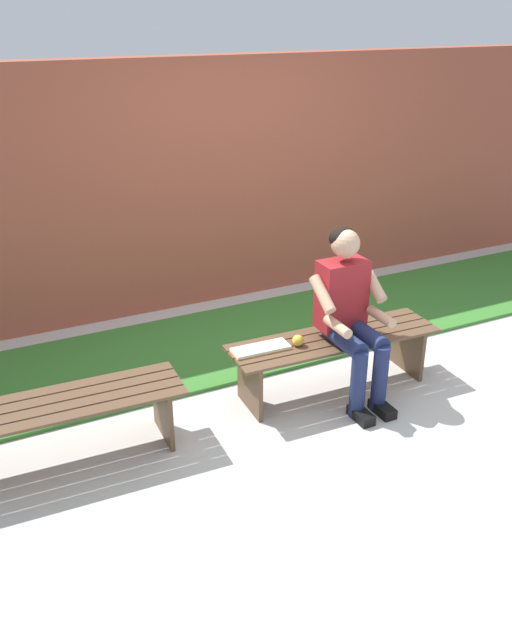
{
  "coord_description": "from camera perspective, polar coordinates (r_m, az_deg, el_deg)",
  "views": [
    {
      "loc": [
        2.36,
        3.54,
        2.59
      ],
      "look_at": [
        0.7,
        0.15,
        0.78
      ],
      "focal_mm": 36.82,
      "sensor_mm": 36.0,
      "label": 1
    }
  ],
  "objects": [
    {
      "name": "ground_plane",
      "position": [
        3.88,
        1.57,
        -16.61
      ],
      "size": [
        10.0,
        7.0,
        0.04
      ],
      "primitive_type": "cube",
      "color": "beige"
    },
    {
      "name": "grass_strip",
      "position": [
        5.39,
        -8.29,
        -3.18
      ],
      "size": [
        9.0,
        1.28,
        0.03
      ],
      "primitive_type": "cube",
      "color": "#387A2D",
      "rests_on": "ground"
    },
    {
      "name": "brick_wall",
      "position": [
        6.04,
        -7.45,
        11.24
      ],
      "size": [
        9.5,
        0.24,
        2.22
      ],
      "primitive_type": "cube",
      "color": "#9E4C38",
      "rests_on": "ground"
    },
    {
      "name": "bench_near",
      "position": [
        4.81,
        6.76,
        -2.6
      ],
      "size": [
        1.59,
        0.49,
        0.43
      ],
      "rotation": [
        0.0,
        0.0,
        -0.04
      ],
      "color": "brown",
      "rests_on": "ground"
    },
    {
      "name": "bench_far",
      "position": [
        4.21,
        -17.29,
        -8.16
      ],
      "size": [
        1.63,
        0.49,
        0.43
      ],
      "rotation": [
        0.0,
        0.0,
        -0.04
      ],
      "color": "brown",
      "rests_on": "ground"
    },
    {
      "name": "person_seated",
      "position": [
        4.61,
        8.19,
        0.84
      ],
      "size": [
        0.5,
        0.69,
        1.24
      ],
      "color": "maroon",
      "rests_on": "ground"
    },
    {
      "name": "apple",
      "position": [
        4.61,
        3.66,
        -1.79
      ],
      "size": [
        0.08,
        0.08,
        0.08
      ],
      "primitive_type": "sphere",
      "color": "gold",
      "rests_on": "bench_near"
    },
    {
      "name": "book_open",
      "position": [
        4.55,
        0.4,
        -2.53
      ],
      "size": [
        0.42,
        0.17,
        0.02
      ],
      "rotation": [
        0.0,
        0.0,
        -0.04
      ],
      "color": "white",
      "rests_on": "bench_near"
    }
  ]
}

